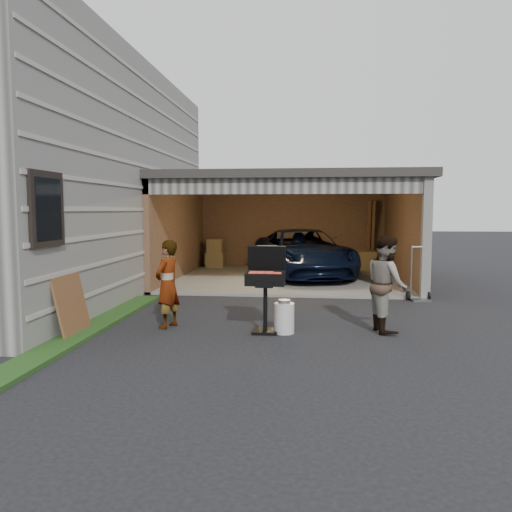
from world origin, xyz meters
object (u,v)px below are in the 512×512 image
Objects in this scene: woman at (168,284)px; bbq_grill at (266,282)px; propane_tank at (284,318)px; hand_truck at (419,290)px; minivan at (302,254)px; man at (387,283)px; plywood_panel at (71,305)px.

woman is 1.68m from bbq_grill.
hand_truck is (2.80, 3.20, -0.01)m from propane_tank.
woman reaches higher than hand_truck.
bbq_grill reaches higher than hand_truck.
minivan reaches higher than hand_truck.
minivan is 6.86m from woman.
woman is at bearing -123.22° from minivan.
woman is 5.68m from hand_truck.
man reaches higher than bbq_grill.
propane_tank is 0.49× the size of plywood_panel.
minivan is 4.95× the size of plywood_panel.
man is at bearing 8.30° from bbq_grill.
man reaches higher than hand_truck.
bbq_grill is (1.67, -0.15, 0.09)m from woman.
bbq_grill reaches higher than plywood_panel.
hand_truck is at bearing 48.82° from propane_tank.
man reaches higher than woman.
bbq_grill is (-0.50, -6.66, 0.15)m from minivan.
woman reaches higher than bbq_grill.
bbq_grill is at bearing -109.07° from minivan.
propane_tank is at bearing 90.22° from man.
plywood_panel is at bearing -130.98° from minivan.
hand_truck is at bearing 142.21° from woman.
man is 1.60× the size of plywood_panel.
woman is 1.23× the size of hand_truck.
bbq_grill is (-1.96, -0.29, 0.04)m from man.
minivan is 4.06× the size of hand_truck.
hand_truck is (4.78, 3.02, -0.51)m from woman.
woman reaches higher than minivan.
propane_tank is 4.26m from hand_truck.
minivan is 6.71m from propane_tank.
man reaches higher than plywood_panel.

